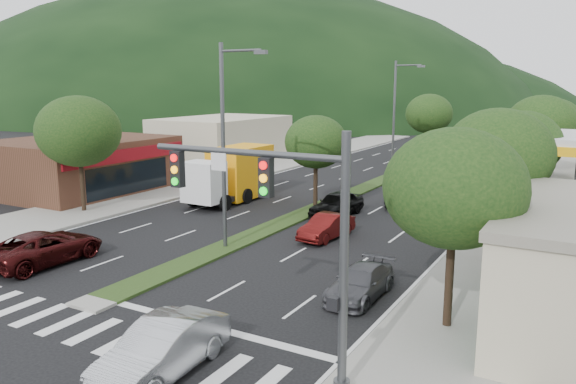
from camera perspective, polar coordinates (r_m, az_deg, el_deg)
The scene contains 27 objects.
ground at distance 22.79m, azimuth -18.40°, elevation -10.49°, with size 160.00×160.00×0.00m, color black.
sidewalk_right at distance 39.98m, azimuth 23.77°, elevation -1.56°, with size 5.00×90.00×0.15m, color gray.
sidewalk_left at distance 49.28m, azimuth -7.10°, elevation 1.52°, with size 6.00×90.00×0.15m, color gray.
median at distance 45.67m, azimuth 8.44°, elevation 0.71°, with size 1.60×56.00×0.12m, color #1F3312.
crosswalk at distance 21.62m, azimuth -22.40°, elevation -11.96°, with size 19.00×2.20×0.01m, color silver.
traffic_signal at distance 14.71m, azimuth 0.11°, elevation -2.71°, with size 6.12×0.40×7.00m.
shop_left at distance 45.48m, azimuth -20.30°, elevation 2.59°, with size 10.15×12.00×4.00m.
bldg_left_far at distance 59.71m, azimuth -6.65°, elevation 5.34°, with size 9.00×14.00×4.60m, color #BBB394.
hill_far at distance 157.05m, azimuth -8.35°, elevation 7.94°, with size 176.00×132.00×82.00m, color black.
tree_r_a at distance 18.74m, azimuth 16.56°, elevation 0.36°, with size 4.60×4.60×6.63m.
tree_r_b at distance 26.49m, azimuth 20.54°, elevation 3.60°, with size 4.80×4.80×6.94m.
tree_r_c at distance 34.40m, azimuth 22.66°, elevation 4.52°, with size 4.40×4.40×6.48m.
tree_r_d at distance 44.28m, azimuth 24.33°, elevation 6.22°, with size 5.00×5.00×7.17m.
tree_r_e at distance 54.24m, azimuth 25.33°, elevation 6.54°, with size 4.60×4.60×6.71m.
tree_med_near at distance 35.98m, azimuth 2.85°, elevation 5.09°, with size 4.00×4.00×6.02m.
tree_med_far at distance 60.25m, azimuth 14.13°, elevation 7.71°, with size 4.80×4.80×6.94m.
tree_l_a at distance 37.40m, azimuth -20.51°, elevation 5.80°, with size 5.20×5.20×7.25m.
streetlight_near at distance 27.22m, azimuth -6.27°, elevation 5.57°, with size 2.60×0.25×10.00m.
streetlight_mid at distance 49.66m, azimuth 10.95°, elevation 7.87°, with size 2.60×0.25×10.00m.
sedan_silver at distance 16.77m, azimuth -12.70°, elevation -15.31°, with size 1.64×4.71×1.55m, color #B2B5BA.
suv_maroon at distance 28.05m, azimuth -23.48°, elevation -5.17°, with size 2.51×5.45×1.51m, color black.
car_queue_a at distance 34.97m, azimuth 4.97°, elevation -1.21°, with size 1.78×4.42×1.51m, color black.
car_queue_b at distance 22.02m, azimuth 7.37°, elevation -9.10°, with size 1.67×4.11×1.19m, color #46464B.
car_queue_c at distance 29.88m, azimuth 3.95°, elevation -3.53°, with size 1.37×3.92×1.29m, color #550F0E.
car_queue_d at distance 38.49m, azimuth 12.28°, elevation -0.35°, with size 2.38×5.16×1.43m, color black.
box_truck at distance 39.35m, azimuth -5.57°, elevation 1.65°, with size 3.01×7.58×3.73m.
motorhome at distance 51.80m, azimuth 20.82°, elevation 3.45°, with size 3.38×9.69×3.67m.
Camera 1 is at (16.04, -14.00, 8.14)m, focal length 35.00 mm.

